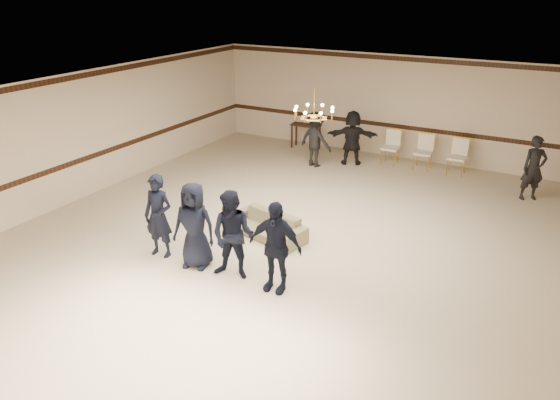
{
  "coord_description": "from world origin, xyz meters",
  "views": [
    {
      "loc": [
        4.66,
        -8.95,
        5.27
      ],
      "look_at": [
        0.0,
        -0.5,
        1.21
      ],
      "focal_mm": 33.61,
      "sensor_mm": 36.0,
      "label": 1
    }
  ],
  "objects_px": {
    "adult_left": "(316,139)",
    "banquet_chair_right": "(457,157)",
    "chandelier": "(314,103)",
    "boy_a": "(159,216)",
    "boy_c": "(233,236)",
    "adult_mid": "(352,138)",
    "banquet_chair_left": "(391,148)",
    "console_table": "(306,136)",
    "boy_b": "(194,226)",
    "boy_d": "(275,247)",
    "banquet_chair_mid": "(423,152)",
    "adult_right": "(534,168)",
    "settee": "(267,225)"
  },
  "relations": [
    {
      "from": "boy_b",
      "to": "banquet_chair_right",
      "type": "distance_m",
      "value": 8.63
    },
    {
      "from": "settee",
      "to": "adult_mid",
      "type": "bearing_deg",
      "value": 104.97
    },
    {
      "from": "adult_left",
      "to": "adult_right",
      "type": "relative_size",
      "value": 1.0
    },
    {
      "from": "boy_d",
      "to": "adult_right",
      "type": "relative_size",
      "value": 1.04
    },
    {
      "from": "banquet_chair_mid",
      "to": "chandelier",
      "type": "bearing_deg",
      "value": -108.45
    },
    {
      "from": "chandelier",
      "to": "adult_right",
      "type": "relative_size",
      "value": 0.56
    },
    {
      "from": "adult_right",
      "to": "chandelier",
      "type": "bearing_deg",
      "value": -167.1
    },
    {
      "from": "boy_b",
      "to": "adult_right",
      "type": "height_order",
      "value": "boy_b"
    },
    {
      "from": "adult_left",
      "to": "banquet_chair_left",
      "type": "height_order",
      "value": "adult_left"
    },
    {
      "from": "banquet_chair_left",
      "to": "boy_d",
      "type": "bearing_deg",
      "value": -88.02
    },
    {
      "from": "banquet_chair_left",
      "to": "banquet_chair_right",
      "type": "distance_m",
      "value": 2.0
    },
    {
      "from": "boy_d",
      "to": "banquet_chair_left",
      "type": "height_order",
      "value": "boy_d"
    },
    {
      "from": "adult_mid",
      "to": "banquet_chair_left",
      "type": "xyz_separation_m",
      "value": [
        1.05,
        0.58,
        -0.32
      ]
    },
    {
      "from": "adult_left",
      "to": "boy_b",
      "type": "bearing_deg",
      "value": 106.82
    },
    {
      "from": "banquet_chair_right",
      "to": "console_table",
      "type": "height_order",
      "value": "banquet_chair_right"
    },
    {
      "from": "adult_mid",
      "to": "adult_right",
      "type": "height_order",
      "value": "same"
    },
    {
      "from": "chandelier",
      "to": "boy_a",
      "type": "xyz_separation_m",
      "value": [
        -2.12,
        -2.73,
        -2.0
      ]
    },
    {
      "from": "boy_c",
      "to": "banquet_chair_right",
      "type": "xyz_separation_m",
      "value": [
        2.51,
        7.92,
        -0.35
      ]
    },
    {
      "from": "adult_left",
      "to": "banquet_chair_right",
      "type": "distance_m",
      "value": 4.16
    },
    {
      "from": "boy_a",
      "to": "banquet_chair_right",
      "type": "bearing_deg",
      "value": 55.67
    },
    {
      "from": "boy_b",
      "to": "settee",
      "type": "height_order",
      "value": "boy_b"
    },
    {
      "from": "settee",
      "to": "banquet_chair_mid",
      "type": "bearing_deg",
      "value": 86.14
    },
    {
      "from": "adult_mid",
      "to": "banquet_chair_left",
      "type": "height_order",
      "value": "adult_mid"
    },
    {
      "from": "boy_d",
      "to": "console_table",
      "type": "relative_size",
      "value": 1.76
    },
    {
      "from": "boy_d",
      "to": "adult_mid",
      "type": "relative_size",
      "value": 1.04
    },
    {
      "from": "adult_mid",
      "to": "console_table",
      "type": "xyz_separation_m",
      "value": [
        -1.95,
        0.78,
        -0.42
      ]
    },
    {
      "from": "boy_c",
      "to": "banquet_chair_mid",
      "type": "height_order",
      "value": "boy_c"
    },
    {
      "from": "boy_b",
      "to": "banquet_chair_left",
      "type": "xyz_separation_m",
      "value": [
        1.41,
        7.92,
        -0.35
      ]
    },
    {
      "from": "banquet_chair_mid",
      "to": "banquet_chair_left",
      "type": "bearing_deg",
      "value": 174.48
    },
    {
      "from": "settee",
      "to": "boy_b",
      "type": "bearing_deg",
      "value": -95.33
    },
    {
      "from": "adult_mid",
      "to": "banquet_chair_right",
      "type": "height_order",
      "value": "adult_mid"
    },
    {
      "from": "adult_right",
      "to": "boy_d",
      "type": "bearing_deg",
      "value": -149.7
    },
    {
      "from": "adult_right",
      "to": "console_table",
      "type": "xyz_separation_m",
      "value": [
        -7.05,
        1.18,
        -0.42
      ]
    },
    {
      "from": "banquet_chair_right",
      "to": "console_table",
      "type": "relative_size",
      "value": 1.06
    },
    {
      "from": "adult_mid",
      "to": "banquet_chair_right",
      "type": "bearing_deg",
      "value": 170.29
    },
    {
      "from": "boy_c",
      "to": "banquet_chair_mid",
      "type": "bearing_deg",
      "value": 68.66
    },
    {
      "from": "adult_left",
      "to": "chandelier",
      "type": "bearing_deg",
      "value": 126.35
    },
    {
      "from": "banquet_chair_mid",
      "to": "console_table",
      "type": "bearing_deg",
      "value": 171.62
    },
    {
      "from": "adult_mid",
      "to": "banquet_chair_right",
      "type": "relative_size",
      "value": 1.6
    },
    {
      "from": "boy_a",
      "to": "banquet_chair_right",
      "type": "relative_size",
      "value": 1.67
    },
    {
      "from": "adult_right",
      "to": "banquet_chair_mid",
      "type": "bearing_deg",
      "value": 130.37
    },
    {
      "from": "boy_b",
      "to": "banquet_chair_mid",
      "type": "xyz_separation_m",
      "value": [
        2.41,
        7.92,
        -0.35
      ]
    },
    {
      "from": "chandelier",
      "to": "boy_c",
      "type": "relative_size",
      "value": 0.54
    },
    {
      "from": "chandelier",
      "to": "settee",
      "type": "distance_m",
      "value": 2.84
    },
    {
      "from": "boy_d",
      "to": "adult_left",
      "type": "relative_size",
      "value": 1.04
    },
    {
      "from": "boy_b",
      "to": "console_table",
      "type": "xyz_separation_m",
      "value": [
        -1.59,
        8.12,
        -0.46
      ]
    },
    {
      "from": "boy_c",
      "to": "banquet_chair_mid",
      "type": "xyz_separation_m",
      "value": [
        1.51,
        7.92,
        -0.35
      ]
    },
    {
      "from": "boy_a",
      "to": "banquet_chair_left",
      "type": "distance_m",
      "value": 8.26
    },
    {
      "from": "adult_mid",
      "to": "banquet_chair_right",
      "type": "distance_m",
      "value": 3.12
    },
    {
      "from": "adult_left",
      "to": "adult_right",
      "type": "distance_m",
      "value": 6.01
    }
  ]
}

